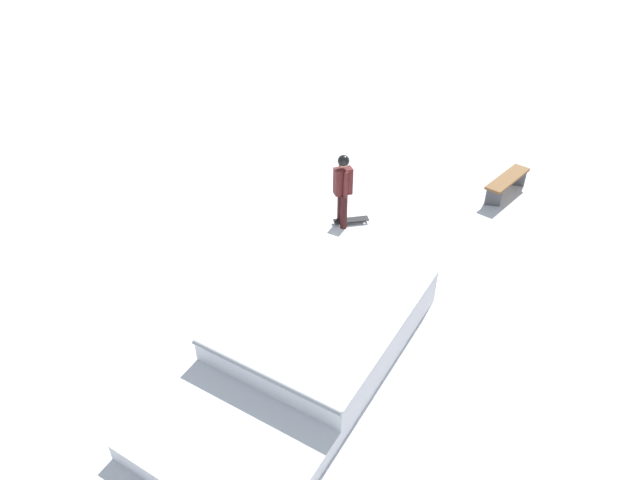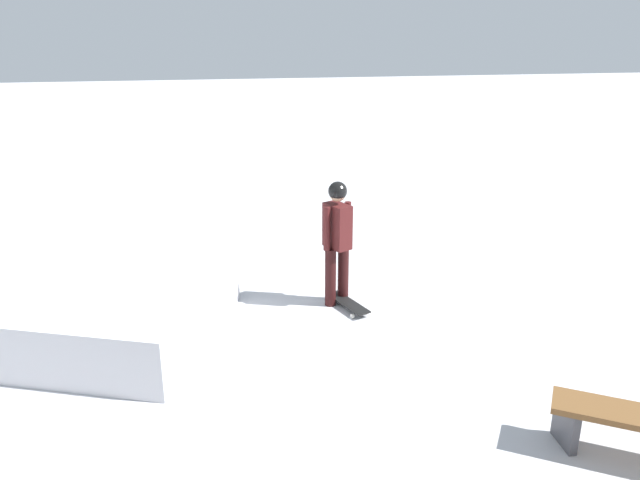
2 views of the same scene
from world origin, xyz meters
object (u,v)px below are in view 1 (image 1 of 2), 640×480
object	(u,v)px
skate_ramp	(311,338)
skater	(343,186)
park_bench	(507,182)
skateboard	(351,220)

from	to	relation	value
skate_ramp	skater	distance (m)	3.96
skater	park_bench	distance (m)	4.31
skate_ramp	park_bench	distance (m)	6.99
skateboard	skater	bearing A→B (deg)	-171.33
skateboard	park_bench	bearing A→B (deg)	6.81
skater	skateboard	world-z (taller)	skater
skate_ramp	park_bench	bearing A→B (deg)	168.88
park_bench	skateboard	bearing A→B (deg)	-60.07
skate_ramp	park_bench	world-z (taller)	skate_ramp
skateboard	park_bench	distance (m)	4.04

